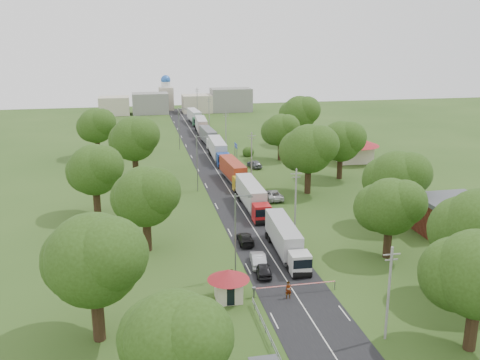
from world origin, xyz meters
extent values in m
plane|color=#2A4818|center=(0.00, 0.00, 0.00)|extent=(260.00, 260.00, 0.00)
cube|color=black|center=(0.00, 20.00, 0.00)|extent=(8.00, 200.00, 0.04)
cylinder|color=slate|center=(-4.50, -25.00, 0.55)|extent=(0.20, 0.20, 1.10)
cube|color=slate|center=(-4.50, -25.00, 1.05)|extent=(0.35, 0.35, 0.25)
cylinder|color=red|center=(0.00, -25.00, 1.00)|extent=(9.00, 0.12, 0.12)
cylinder|color=slate|center=(4.50, -25.00, 0.50)|extent=(0.10, 0.10, 1.00)
cube|color=beige|center=(-7.20, -25.00, 1.20)|extent=(2.60, 2.60, 2.40)
cone|color=maroon|center=(-7.20, -25.00, 2.90)|extent=(4.40, 4.40, 1.10)
cube|color=black|center=(-5.89, -25.00, 1.40)|extent=(0.02, 1.20, 0.90)
cube|color=black|center=(-7.20, -26.31, 1.00)|extent=(0.80, 0.02, 1.90)
cylinder|color=slate|center=(5.20, 33.80, 2.00)|extent=(0.12, 0.12, 4.00)
cylinder|color=slate|center=(5.20, 36.20, 2.00)|extent=(0.12, 0.12, 4.00)
cube|color=navy|center=(5.20, 35.00, 3.60)|extent=(0.06, 3.00, 1.00)
cube|color=silver|center=(5.20, 35.00, 3.60)|extent=(0.07, 3.10, 0.06)
cylinder|color=gray|center=(5.50, -35.00, 4.50)|extent=(0.24, 0.24, 9.00)
cube|color=gray|center=(5.50, -35.00, 8.30)|extent=(1.60, 0.10, 0.10)
cube|color=gray|center=(5.50, -35.00, 7.80)|extent=(1.20, 0.10, 0.10)
cylinder|color=gray|center=(5.50, -7.00, 4.50)|extent=(0.24, 0.24, 9.00)
cube|color=gray|center=(5.50, -7.00, 8.30)|extent=(1.60, 0.10, 0.10)
cube|color=gray|center=(5.50, -7.00, 7.80)|extent=(1.20, 0.10, 0.10)
cylinder|color=gray|center=(5.50, 21.00, 4.50)|extent=(0.24, 0.24, 9.00)
cube|color=gray|center=(5.50, 21.00, 8.30)|extent=(1.60, 0.10, 0.10)
cube|color=gray|center=(5.50, 21.00, 7.80)|extent=(1.20, 0.10, 0.10)
cylinder|color=gray|center=(5.50, 49.00, 4.50)|extent=(0.24, 0.24, 9.00)
cube|color=gray|center=(5.50, 49.00, 8.30)|extent=(1.60, 0.10, 0.10)
cube|color=gray|center=(5.50, 49.00, 7.80)|extent=(1.20, 0.10, 0.10)
cylinder|color=gray|center=(5.50, 77.00, 4.50)|extent=(0.24, 0.24, 9.00)
cube|color=gray|center=(5.50, 77.00, 8.30)|extent=(1.60, 0.10, 0.10)
cube|color=gray|center=(5.50, 77.00, 7.80)|extent=(1.20, 0.10, 0.10)
cylinder|color=gray|center=(5.50, 105.00, 4.50)|extent=(0.24, 0.24, 9.00)
cube|color=gray|center=(5.50, 105.00, 8.30)|extent=(1.60, 0.10, 0.10)
cube|color=gray|center=(5.50, 105.00, 7.80)|extent=(1.20, 0.10, 0.10)
cylinder|color=slate|center=(-5.50, -20.00, 5.00)|extent=(0.16, 0.16, 10.00)
cube|color=slate|center=(-4.60, -20.00, 9.70)|extent=(1.80, 0.10, 0.10)
cube|color=slate|center=(-3.80, -20.00, 9.55)|extent=(0.50, 0.22, 0.15)
cylinder|color=slate|center=(-5.50, 15.00, 5.00)|extent=(0.16, 0.16, 10.00)
cube|color=slate|center=(-4.60, 15.00, 9.70)|extent=(1.80, 0.10, 0.10)
cube|color=slate|center=(-3.80, 15.00, 9.55)|extent=(0.50, 0.22, 0.15)
cylinder|color=slate|center=(-5.50, 50.00, 5.00)|extent=(0.16, 0.16, 10.00)
cube|color=slate|center=(-4.60, 50.00, 9.70)|extent=(1.80, 0.10, 0.10)
cube|color=slate|center=(-3.80, 50.00, 9.55)|extent=(0.50, 0.22, 0.15)
cylinder|color=#382616|center=(12.00, -38.00, 2.10)|extent=(1.08, 1.08, 4.20)
sphere|color=#243E11|center=(12.00, -38.00, 7.22)|extent=(7.70, 7.70, 7.70)
sphere|color=#243E11|center=(10.90, -36.62, 6.67)|extent=(6.60, 6.60, 6.60)
cylinder|color=#382616|center=(18.00, -30.00, 2.27)|extent=(1.12, 1.12, 4.55)
sphere|color=#243E11|center=(16.80, -28.50, 7.25)|extent=(7.20, 7.20, 7.20)
cylinder|color=#382616|center=(14.00, -18.00, 1.92)|extent=(1.04, 1.04, 3.85)
sphere|color=#243E11|center=(14.00, -18.00, 6.60)|extent=(7.00, 7.00, 7.00)
sphere|color=#243E11|center=(15.25, -19.00, 7.35)|extent=(5.50, 5.50, 5.50)
sphere|color=#243E11|center=(13.00, -16.75, 6.10)|extent=(6.00, 6.00, 6.00)
cylinder|color=#382616|center=(20.00, -8.00, 2.10)|extent=(1.08, 1.08, 4.20)
sphere|color=#243E11|center=(20.00, -8.00, 7.22)|extent=(7.70, 7.70, 7.70)
sphere|color=#243E11|center=(21.38, -9.10, 8.05)|extent=(6.05, 6.05, 6.05)
sphere|color=#243E11|center=(18.90, -6.62, 6.67)|extent=(6.60, 6.60, 6.60)
cylinder|color=#382616|center=(13.00, 10.00, 2.27)|extent=(1.12, 1.12, 4.55)
sphere|color=#243E11|center=(13.00, 10.00, 7.85)|extent=(8.40, 8.40, 8.40)
sphere|color=#243E11|center=(14.50, 8.80, 8.75)|extent=(6.60, 6.60, 6.60)
sphere|color=#243E11|center=(11.80, 11.50, 7.25)|extent=(7.20, 7.20, 7.20)
cylinder|color=#382616|center=(22.00, 18.00, 2.10)|extent=(1.08, 1.08, 4.20)
sphere|color=#243E11|center=(22.00, 18.00, 7.22)|extent=(7.70, 7.70, 7.70)
sphere|color=#243E11|center=(23.38, 16.90, 8.05)|extent=(6.05, 6.05, 6.05)
sphere|color=#243E11|center=(20.90, 19.38, 6.67)|extent=(6.60, 6.60, 6.60)
cylinder|color=#382616|center=(15.00, 35.00, 1.92)|extent=(1.04, 1.04, 3.85)
sphere|color=#243E11|center=(15.00, 35.00, 6.60)|extent=(7.00, 7.00, 7.00)
sphere|color=#243E11|center=(16.25, 34.00, 7.35)|extent=(5.50, 5.50, 5.50)
sphere|color=#243E11|center=(14.00, 36.25, 6.10)|extent=(6.00, 6.00, 6.00)
cylinder|color=#382616|center=(24.00, 50.00, 2.27)|extent=(1.12, 1.12, 4.55)
sphere|color=#243E11|center=(24.00, 50.00, 7.85)|extent=(8.40, 8.40, 8.40)
sphere|color=#243E11|center=(25.50, 48.80, 8.75)|extent=(6.60, 6.60, 6.60)
sphere|color=#243E11|center=(22.80, 51.50, 7.25)|extent=(7.20, 7.20, 7.20)
sphere|color=#243E11|center=(-14.00, -42.00, 6.60)|extent=(7.00, 7.00, 7.00)
sphere|color=#243E11|center=(-12.75, -43.00, 7.35)|extent=(5.50, 5.50, 5.50)
sphere|color=#243E11|center=(-15.00, -40.75, 6.10)|extent=(6.00, 6.00, 6.00)
cylinder|color=#382616|center=(-20.00, -30.00, 2.27)|extent=(1.12, 1.12, 4.55)
sphere|color=#243E11|center=(-20.00, -30.00, 7.85)|extent=(8.40, 8.40, 8.40)
sphere|color=#243E11|center=(-18.50, -31.20, 8.75)|extent=(6.60, 6.60, 6.60)
sphere|color=#243E11|center=(-21.20, -28.50, 7.25)|extent=(7.20, 7.20, 7.20)
cylinder|color=#382616|center=(-15.00, -10.00, 2.10)|extent=(1.08, 1.08, 4.20)
sphere|color=#243E11|center=(-15.00, -10.00, 7.22)|extent=(7.70, 7.70, 7.70)
sphere|color=#243E11|center=(-13.62, -11.10, 8.05)|extent=(6.05, 6.05, 6.05)
sphere|color=#243E11|center=(-16.10, -8.62, 6.67)|extent=(6.60, 6.60, 6.60)
cylinder|color=#382616|center=(-22.00, 5.00, 2.10)|extent=(1.08, 1.08, 4.20)
sphere|color=#243E11|center=(-22.00, 5.00, 7.22)|extent=(7.70, 7.70, 7.70)
sphere|color=#243E11|center=(-20.62, 3.90, 8.05)|extent=(6.05, 6.05, 6.05)
sphere|color=#243E11|center=(-23.10, 6.38, 6.67)|extent=(6.60, 6.60, 6.60)
cylinder|color=#382616|center=(-16.00, 25.00, 2.27)|extent=(1.12, 1.12, 4.55)
sphere|color=#243E11|center=(-16.00, 25.00, 7.85)|extent=(8.40, 8.40, 8.40)
sphere|color=#243E11|center=(-14.50, 23.80, 8.75)|extent=(6.60, 6.60, 6.60)
sphere|color=#243E11|center=(-17.20, 26.50, 7.25)|extent=(7.20, 7.20, 7.20)
cylinder|color=#382616|center=(-24.00, 45.00, 2.10)|extent=(1.08, 1.08, 4.20)
sphere|color=#243E11|center=(-24.00, 45.00, 7.22)|extent=(7.70, 7.70, 7.70)
sphere|color=#243E11|center=(-22.62, 43.90, 8.05)|extent=(6.05, 6.05, 6.05)
sphere|color=#243E11|center=(-25.10, 46.38, 6.67)|extent=(6.60, 6.60, 6.60)
cube|color=maroon|center=(26.00, -12.00, 2.30)|extent=(8.00, 6.00, 4.60)
cube|color=#47494F|center=(26.00, -12.00, 4.90)|extent=(8.60, 6.60, 0.60)
cube|color=beige|center=(30.00, 30.00, 2.00)|extent=(7.00, 5.00, 4.00)
cone|color=maroon|center=(30.00, 30.00, 4.90)|extent=(10.08, 10.08, 1.80)
cube|color=gray|center=(-10.00, 110.00, 3.50)|extent=(12.00, 8.00, 7.00)
cube|color=beige|center=(6.00, 110.00, 3.00)|extent=(10.00, 8.00, 6.00)
cube|color=gray|center=(18.00, 110.00, 4.00)|extent=(14.00, 8.00, 8.00)
cube|color=beige|center=(-22.00, 110.00, 3.00)|extent=(10.00, 8.00, 6.00)
cube|color=beige|center=(-4.00, 118.00, 4.00)|extent=(5.00, 5.00, 8.00)
cylinder|color=silver|center=(-4.00, 118.00, 9.00)|extent=(3.20, 3.20, 2.00)
sphere|color=#2659B2|center=(-4.00, 118.00, 10.60)|extent=(3.40, 3.40, 3.40)
cube|color=silver|center=(1.86, -20.72, 1.49)|extent=(2.42, 2.42, 2.40)
cube|color=black|center=(1.86, -21.88, 1.82)|extent=(2.20, 0.13, 1.05)
cube|color=slate|center=(1.86, -21.82, 0.53)|extent=(2.12, 0.36, 0.34)
cube|color=slate|center=(1.86, -14.01, 0.72)|extent=(2.77, 11.13, 0.29)
cube|color=#A3A3A7|center=(1.86, -13.72, 2.45)|extent=(2.98, 11.42, 2.88)
cylinder|color=black|center=(1.86, -21.58, 0.48)|extent=(2.25, 0.96, 0.96)
cylinder|color=black|center=(1.86, -19.86, 0.48)|extent=(2.25, 0.96, 0.96)
cylinder|color=black|center=(1.86, -10.65, 0.48)|extent=(2.25, 0.96, 0.96)
cylinder|color=black|center=(1.86, -9.21, 0.48)|extent=(2.25, 0.96, 0.96)
cube|color=#AB1316|center=(1.63, -3.08, 1.57)|extent=(2.45, 2.45, 2.53)
cube|color=black|center=(1.63, -4.30, 1.93)|extent=(2.33, 0.03, 1.11)
cube|color=slate|center=(1.63, -4.24, 0.56)|extent=(2.23, 0.26, 0.35)
cube|color=slate|center=(1.63, 4.02, 0.76)|extent=(2.40, 11.67, 0.30)
cube|color=#B4B4B4|center=(1.63, 4.32, 2.58)|extent=(2.60, 11.97, 3.04)
cylinder|color=black|center=(1.63, -3.99, 0.51)|extent=(2.38, 1.01, 1.01)
cylinder|color=black|center=(1.63, -2.17, 0.51)|extent=(2.38, 1.01, 1.01)
cylinder|color=black|center=(1.63, 7.56, 0.51)|extent=(2.38, 1.01, 1.01)
cylinder|color=black|center=(1.63, 9.08, 0.51)|extent=(2.38, 1.01, 1.01)
cube|color=#BC9216|center=(1.71, 12.93, 1.51)|extent=(2.48, 2.48, 2.43)
cube|color=black|center=(1.71, 11.75, 1.85)|extent=(2.23, 0.17, 1.07)
cube|color=slate|center=(1.71, 11.81, 0.54)|extent=(2.15, 0.39, 0.34)
cube|color=slate|center=(1.71, 19.74, 0.73)|extent=(2.97, 11.31, 0.29)
cube|color=#9B2F1C|center=(1.71, 20.03, 2.48)|extent=(3.18, 11.62, 2.92)
cylinder|color=black|center=(1.71, 12.05, 0.49)|extent=(2.29, 0.97, 0.97)
cylinder|color=black|center=(1.71, 13.80, 0.49)|extent=(2.29, 0.97, 0.97)
cylinder|color=black|center=(1.71, 23.14, 0.49)|extent=(2.29, 0.97, 0.97)
cylinder|color=black|center=(1.71, 24.60, 0.49)|extent=(2.29, 0.97, 0.97)
cube|color=navy|center=(1.76, 30.81, 1.63)|extent=(2.60, 2.60, 2.63)
cube|color=black|center=(1.76, 29.53, 2.00)|extent=(2.42, 0.09, 1.16)
cube|color=slate|center=(1.76, 29.60, 0.58)|extent=(2.32, 0.32, 0.37)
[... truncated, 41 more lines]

